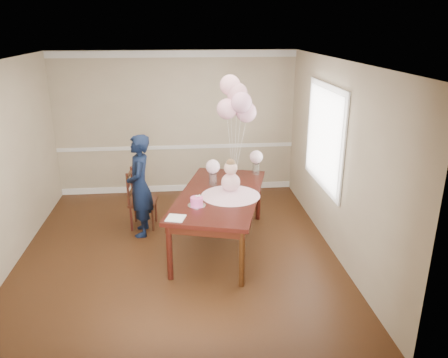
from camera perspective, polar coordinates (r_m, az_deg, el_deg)
floor at (r=6.49m, az=-5.96°, el=-9.46°), size 4.50×5.00×0.00m
ceiling at (r=5.69m, az=-6.94°, el=15.03°), size 4.50×5.00×0.02m
wall_back at (r=8.37m, az=-6.28°, el=7.14°), size 4.50×0.02×2.70m
wall_front at (r=3.65m, az=-6.71°, el=-9.96°), size 4.50×0.02×2.70m
wall_left at (r=6.40m, az=-26.97°, el=1.17°), size 0.02×5.00×2.70m
wall_right at (r=6.33m, az=14.43°, el=2.53°), size 0.02×5.00×2.70m
chair_rail_trim at (r=8.47m, az=-6.17°, el=4.16°), size 4.50×0.02×0.07m
crown_molding at (r=8.18m, az=-6.63°, el=15.91°), size 4.50×0.02×0.12m
baseboard_trim at (r=8.73m, az=-5.97°, el=-1.16°), size 4.50×0.02×0.12m
window_frame at (r=6.72m, az=12.99°, el=5.41°), size 0.02×1.66×1.56m
window_blinds at (r=6.71m, az=12.84°, el=5.41°), size 0.01×1.50×1.40m
dining_table_top at (r=6.31m, az=-0.55°, el=-2.11°), size 1.67×2.44×0.06m
table_apron at (r=6.34m, az=-0.55°, el=-2.81°), size 1.53×2.30×0.11m
table_leg_fl at (r=5.69m, az=-7.14°, el=-9.47°), size 0.10×0.10×0.78m
table_leg_fr at (r=5.51m, az=2.35°, el=-10.35°), size 0.10×0.10×0.78m
table_leg_bl at (r=7.48m, az=-2.64°, el=-1.99°), size 0.10×0.10×0.78m
table_leg_br at (r=7.35m, az=4.50°, el=-2.45°), size 0.10×0.10×0.78m
baby_skirt at (r=6.20m, az=0.87°, el=-1.68°), size 1.04×1.04×0.11m
baby_torso at (r=6.15m, az=0.87°, el=-0.43°), size 0.27×0.27×0.27m
baby_head at (r=6.08m, az=0.88°, el=1.44°), size 0.19×0.19×0.19m
baby_hair at (r=6.06m, az=0.89°, el=2.04°), size 0.13×0.13×0.13m
cake_platter at (r=5.89m, az=-3.57°, el=-3.45°), size 0.30×0.30×0.01m
birthday_cake at (r=5.86m, az=-3.59°, el=-2.91°), size 0.21×0.21×0.11m
cake_flower_a at (r=5.84m, az=-3.60°, el=-2.26°), size 0.03×0.03×0.03m
cake_flower_b at (r=5.85m, az=-3.23°, el=-2.20°), size 0.03×0.03×0.03m
rose_vase_near at (r=6.60m, az=-1.45°, el=-0.02°), size 0.14×0.14×0.18m
roses_near at (r=6.54m, az=-1.47°, el=1.63°), size 0.21×0.21×0.21m
rose_vase_far at (r=7.09m, az=4.19°, el=1.34°), size 0.14×0.14×0.18m
roses_far at (r=7.03m, az=4.23°, el=2.89°), size 0.21×0.21×0.21m
napkin at (r=5.54m, az=-6.33°, el=-5.09°), size 0.27×0.27×0.01m
balloon_weight at (r=6.84m, az=1.29°, el=0.00°), size 0.05×0.05×0.02m
balloon_a at (r=6.57m, az=0.40°, el=9.14°), size 0.31×0.31×0.31m
balloon_b at (r=6.47m, az=2.29°, el=9.95°), size 0.31×0.31×0.31m
balloon_c at (r=6.62m, az=1.72°, el=11.16°), size 0.31×0.31×0.31m
balloon_d at (r=6.65m, az=0.79°, el=12.16°), size 0.31×0.31×0.31m
balloon_e at (r=6.63m, az=2.92°, el=8.71°), size 0.31×0.31×0.31m
balloon_ribbon_a at (r=6.71m, az=0.85°, el=3.79°), size 0.10×0.03×0.93m
balloon_ribbon_b at (r=6.65m, az=1.76°, el=4.14°), size 0.10×0.09×1.04m
balloon_ribbon_c at (r=6.72m, az=1.50°, el=4.80°), size 0.05×0.10×1.15m
balloon_ribbon_d at (r=6.73m, az=1.04°, el=5.30°), size 0.06×0.14×1.26m
balloon_ribbon_e at (r=6.74m, az=2.08°, el=3.61°), size 0.17×0.04×0.86m
dining_chair_seat at (r=7.18m, az=-10.54°, el=-2.94°), size 0.46×0.46×0.05m
chair_leg_fl at (r=7.14m, az=-12.02°, el=-5.12°), size 0.04×0.04×0.41m
chair_leg_fr at (r=7.08m, az=-9.29°, el=-5.16°), size 0.04×0.04×0.41m
chair_leg_bl at (r=7.45m, az=-11.51°, el=-4.02°), size 0.04×0.04×0.41m
chair_leg_br at (r=7.39m, az=-8.90°, el=-4.05°), size 0.04×0.04×0.41m
chair_back_post_l at (r=6.96m, az=-12.46°, el=-1.37°), size 0.04×0.04×0.53m
chair_back_post_r at (r=7.27m, az=-11.93°, el=-0.40°), size 0.04×0.04×0.53m
chair_slat_low at (r=7.15m, az=-12.12°, el=-1.73°), size 0.06×0.38×0.05m
chair_slat_mid at (r=7.10m, az=-12.21°, el=-0.59°), size 0.06×0.38×0.05m
chair_slat_top at (r=7.05m, az=-12.30°, el=0.57°), size 0.06×0.38×0.05m
woman at (r=6.80m, az=-10.94°, el=-0.89°), size 0.40×0.59×1.60m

